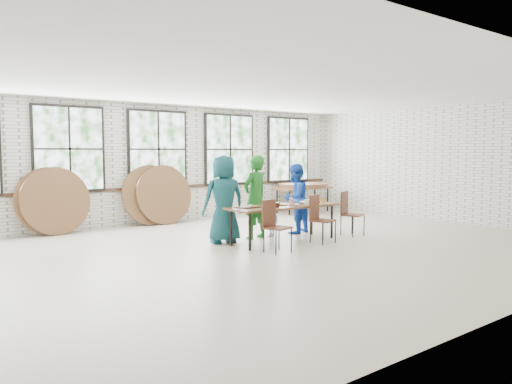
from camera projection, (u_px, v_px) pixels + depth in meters
room at (158, 151)px, 12.58m from camera, size 12.00×12.00×12.00m
dining_table at (284, 208)px, 10.00m from camera, size 2.41×0.83×0.74m
chair_near_left at (273, 221)px, 9.00m from camera, size 0.52×0.51×0.95m
chair_near_right at (319, 215)px, 9.93m from camera, size 0.54×0.53×0.95m
chair_spare at (348, 210)px, 10.81m from camera, size 0.55×0.54×0.95m
adult_teal at (224, 199)px, 9.88m from camera, size 0.95×0.73×1.75m
adult_green at (255, 197)px, 10.36m from camera, size 0.70×0.52×1.74m
toddler at (271, 219)px, 10.66m from camera, size 0.54×0.38×0.76m
adult_blue at (295, 199)px, 11.05m from camera, size 0.88×0.76×1.55m
storage_table at (303, 189)px, 14.92m from camera, size 1.80×0.76×0.74m
tabletop_clutter at (289, 204)px, 10.05m from camera, size 2.00×0.60×0.11m
round_tops_stacked at (303, 185)px, 14.91m from camera, size 1.50×1.50×0.13m
round_tops_leaning at (109, 198)px, 11.64m from camera, size 4.21×0.43×1.48m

